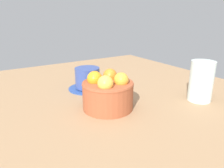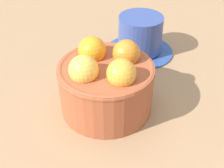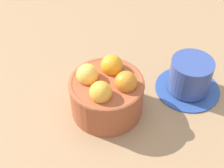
# 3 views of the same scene
# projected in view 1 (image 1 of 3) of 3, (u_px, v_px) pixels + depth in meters

# --- Properties ---
(ground_plane) EXTENTS (1.20, 1.05, 0.04)m
(ground_plane) POSITION_uv_depth(u_px,v_px,m) (108.00, 115.00, 0.59)
(ground_plane) COLOR #997551
(terracotta_bowl) EXTENTS (0.14, 0.14, 0.10)m
(terracotta_bowl) POSITION_uv_depth(u_px,v_px,m) (108.00, 92.00, 0.57)
(terracotta_bowl) COLOR #9E4C2D
(terracotta_bowl) RESTS_ON ground_plane
(coffee_cup) EXTENTS (0.13, 0.13, 0.07)m
(coffee_cup) POSITION_uv_depth(u_px,v_px,m) (88.00, 79.00, 0.72)
(coffee_cup) COLOR #2A4990
(coffee_cup) RESTS_ON ground_plane
(water_glass) EXTENTS (0.07, 0.07, 0.12)m
(water_glass) POSITION_uv_depth(u_px,v_px,m) (201.00, 81.00, 0.62)
(water_glass) COLOR silver
(water_glass) RESTS_ON ground_plane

